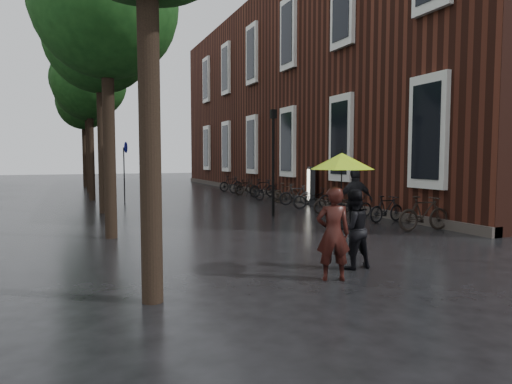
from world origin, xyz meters
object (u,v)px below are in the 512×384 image
ad_lightbox (311,186)px  lamp_post (273,152)px  parked_bicycles (290,194)px  person_burgundy (333,234)px  pedestrian_walking (355,201)px  person_black (352,229)px

ad_lightbox → lamp_post: bearing=-113.7°
parked_bicycles → ad_lightbox: bearing=-46.2°
person_burgundy → pedestrian_walking: (3.35, 4.19, 0.10)m
person_burgundy → ad_lightbox: bearing=-98.6°
ad_lightbox → lamp_post: 4.92m
pedestrian_walking → lamp_post: bearing=-77.3°
person_black → ad_lightbox: size_ratio=0.89×
person_black → pedestrian_walking: pedestrian_walking is taller
person_burgundy → person_black: 1.02m
person_black → parked_bicycles: person_black is taller
pedestrian_walking → lamp_post: lamp_post is taller
person_black → parked_bicycles: 12.79m
person_burgundy → ad_lightbox: size_ratio=0.95×
pedestrian_walking → ad_lightbox: size_ratio=1.06×
person_burgundy → pedestrian_walking: bearing=-109.8°
person_black → ad_lightbox: ad_lightbox is taller
pedestrian_walking → parked_bicycles: bearing=-99.3°
pedestrian_walking → parked_bicycles: size_ratio=0.10×
ad_lightbox → pedestrian_walking: bearing=-87.2°
parked_bicycles → ad_lightbox: 1.11m
parked_bicycles → lamp_post: (-2.69, -3.95, 1.94)m
person_black → lamp_post: (1.92, 7.98, 1.62)m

